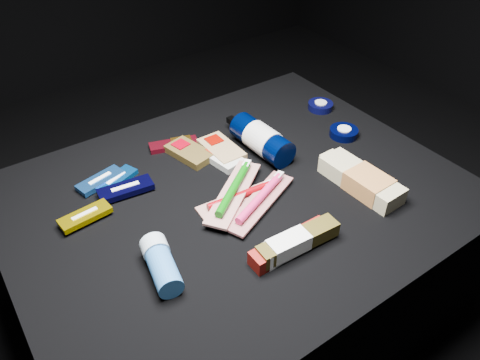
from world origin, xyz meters
TOP-DOWN VIEW (x-y plane):
  - ground at (0.00, 0.00)m, footprint 3.00×3.00m
  - cloth_table at (0.00, 0.00)m, footprint 0.98×0.78m
  - luna_bar_0 at (-0.21, 0.19)m, footprint 0.11×0.07m
  - luna_bar_1 at (-0.24, 0.20)m, footprint 0.11×0.06m
  - luna_bar_2 at (-0.21, 0.14)m, footprint 0.12×0.06m
  - luna_bar_3 at (-0.31, 0.10)m, footprint 0.11×0.05m
  - clif_bar_0 at (-0.02, 0.18)m, footprint 0.09×0.13m
  - clif_bar_1 at (0.04, 0.12)m, footprint 0.07×0.11m
  - clif_bar_2 at (0.05, 0.15)m, footprint 0.07×0.13m
  - power_bar at (-0.02, 0.23)m, footprint 0.13×0.07m
  - lotion_bottle at (0.14, 0.09)m, footprint 0.08×0.22m
  - cream_tin_upper at (0.40, 0.17)m, footprint 0.07×0.07m
  - cream_tin_lower at (0.36, 0.03)m, footprint 0.07×0.07m
  - bodywash_bottle at (0.24, -0.15)m, footprint 0.08×0.21m
  - deodorant_stick at (-0.24, -0.11)m, footprint 0.07×0.13m
  - toothbrush_pack_0 at (-0.01, -0.03)m, footprint 0.20×0.06m
  - toothbrush_pack_1 at (0.02, -0.06)m, footprint 0.22×0.13m
  - toothbrush_pack_2 at (-0.02, -0.01)m, footprint 0.21×0.17m
  - toothpaste_carton_red at (-0.02, -0.20)m, footprint 0.18×0.04m
  - toothpaste_carton_green at (-0.01, -0.21)m, footprint 0.18×0.05m

SIDE VIEW (x-z plane):
  - ground at x=0.00m, z-range 0.00..0.00m
  - cloth_table at x=0.00m, z-range 0.00..0.40m
  - luna_bar_0 at x=-0.21m, z-range 0.40..0.41m
  - power_bar at x=-0.02m, z-range 0.40..0.41m
  - toothbrush_pack_0 at x=-0.01m, z-range 0.40..0.42m
  - clif_bar_1 at x=0.04m, z-range 0.40..0.42m
  - luna_bar_1 at x=-0.24m, z-range 0.40..0.42m
  - clif_bar_0 at x=-0.02m, z-range 0.40..0.42m
  - cream_tin_upper at x=0.40m, z-range 0.40..0.42m
  - clif_bar_2 at x=0.05m, z-range 0.40..0.42m
  - cream_tin_lower at x=0.36m, z-range 0.40..0.42m
  - luna_bar_2 at x=-0.21m, z-range 0.40..0.42m
  - luna_bar_3 at x=-0.31m, z-range 0.41..0.42m
  - toothbrush_pack_1 at x=0.02m, z-range 0.40..0.43m
  - toothpaste_carton_red at x=-0.02m, z-range 0.40..0.43m
  - bodywash_bottle at x=0.24m, z-range 0.40..0.44m
  - toothpaste_carton_green at x=-0.01m, z-range 0.41..0.44m
  - toothbrush_pack_2 at x=-0.02m, z-range 0.41..0.44m
  - deodorant_stick at x=-0.24m, z-range 0.40..0.45m
  - lotion_bottle at x=0.14m, z-range 0.40..0.47m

